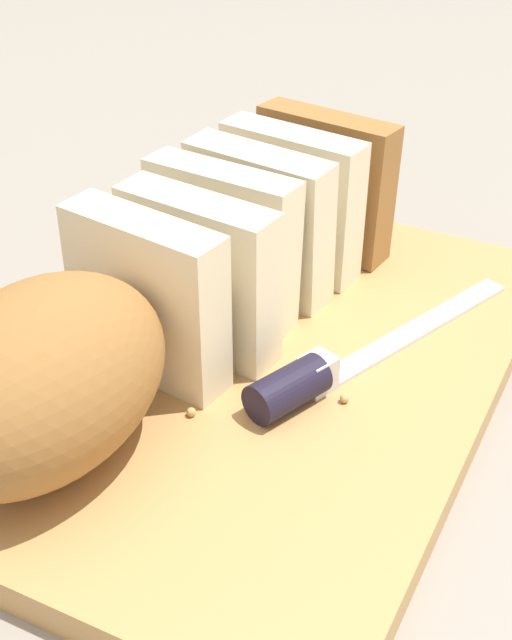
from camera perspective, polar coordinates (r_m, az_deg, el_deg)
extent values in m
plane|color=gray|center=(0.61, 0.00, -4.01)|extent=(3.00, 3.00, 0.00)
cube|color=tan|center=(0.60, 0.00, -3.22)|extent=(0.45, 0.31, 0.02)
ellipsoid|color=#996633|center=(0.50, -13.29, -3.76)|extent=(0.18, 0.13, 0.11)
cube|color=beige|center=(0.56, -6.87, 1.40)|extent=(0.05, 0.11, 0.11)
cube|color=beige|center=(0.58, -3.56, 2.88)|extent=(0.05, 0.11, 0.11)
cube|color=beige|center=(0.62, -2.20, 4.79)|extent=(0.05, 0.11, 0.11)
cube|color=beige|center=(0.64, 0.18, 6.15)|extent=(0.05, 0.11, 0.11)
cube|color=beige|center=(0.67, 2.19, 7.44)|extent=(0.05, 0.11, 0.11)
cube|color=#996633|center=(0.70, 4.29, 8.55)|extent=(0.05, 0.11, 0.11)
cube|color=silver|center=(0.63, 9.84, -0.71)|extent=(0.17, 0.09, 0.00)
cylinder|color=black|center=(0.55, 1.99, -4.33)|extent=(0.06, 0.04, 0.03)
cube|color=silver|center=(0.56, 3.90, -3.36)|extent=(0.03, 0.02, 0.02)
sphere|color=tan|center=(0.56, 5.56, -4.91)|extent=(0.01, 0.01, 0.01)
sphere|color=tan|center=(0.57, 1.47, -3.71)|extent=(0.01, 0.01, 0.01)
sphere|color=tan|center=(0.56, -8.31, -5.52)|extent=(0.01, 0.01, 0.01)
sphere|color=tan|center=(0.55, -4.09, -5.78)|extent=(0.01, 0.01, 0.01)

